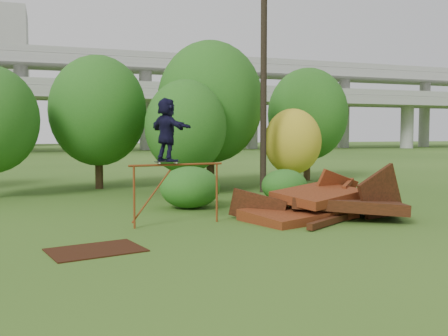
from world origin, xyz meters
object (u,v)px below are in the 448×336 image
object	(u,v)px
skater	(167,130)
utility_pole	(264,69)
flat_plate	(96,250)
scrap_pile	(325,205)

from	to	relation	value
skater	utility_pole	size ratio (longest dim) A/B	0.17
utility_pole	flat_plate	bearing A→B (deg)	-132.17
scrap_pile	flat_plate	xyz separation A→B (m)	(-7.10, -2.04, -0.40)
scrap_pile	flat_plate	world-z (taller)	scrap_pile
skater	flat_plate	size ratio (longest dim) A/B	0.89
flat_plate	utility_pole	distance (m)	13.23
skater	utility_pole	world-z (taller)	utility_pole
utility_pole	skater	bearing A→B (deg)	-132.04
scrap_pile	utility_pole	distance (m)	8.61
flat_plate	skater	bearing A→B (deg)	47.48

